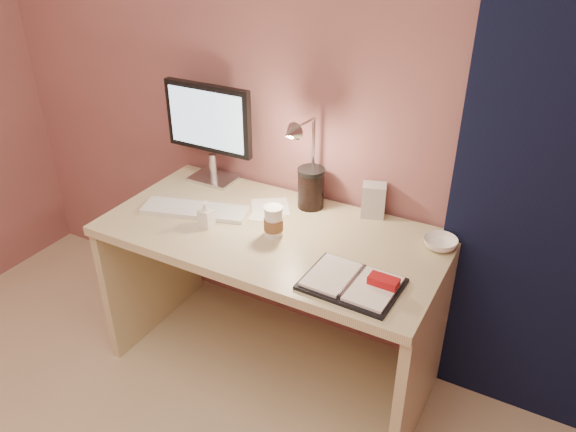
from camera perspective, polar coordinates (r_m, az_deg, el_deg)
The scene contains 13 objects.
room at distance 2.14m, azimuth 25.61°, elevation 5.42°, with size 3.50×3.50×3.50m.
desk at distance 2.46m, azimuth -0.67°, elevation -5.18°, with size 1.40×0.70×0.73m.
monitor at distance 2.61m, azimuth -7.96°, elevation 9.19°, with size 0.44×0.16×0.47m.
keyboard at distance 2.45m, azimuth -9.43°, elevation 0.62°, with size 0.45×0.13×0.02m, color white.
planner at distance 1.98m, azimuth 6.76°, elevation -6.76°, with size 0.34×0.26×0.05m.
paper_a at distance 2.40m, azimuth -2.02°, elevation 0.20°, with size 0.14×0.14×0.00m, color white.
paper_c at distance 2.45m, azimuth -1.83°, elevation 0.91°, with size 0.16×0.16×0.00m, color white.
coffee_cup at distance 2.23m, azimuth -1.49°, elevation -0.62°, with size 0.08×0.08×0.13m.
bowl at distance 2.24m, azimuth 15.20°, elevation -2.69°, with size 0.13×0.13×0.04m, color white.
lotion_bottle at distance 2.31m, azimuth -8.34°, elevation 0.21°, with size 0.05×0.05×0.12m, color white.
dark_jar at distance 2.42m, azimuth 2.33°, elevation 2.67°, with size 0.11×0.11×0.16m, color black.
product_box at distance 2.38m, azimuth 8.68°, elevation 1.59°, with size 0.10×0.08×0.15m, color silver.
desk_lamp at distance 2.30m, azimuth 1.72°, elevation 6.04°, with size 0.11×0.26×0.41m.
Camera 1 is at (0.99, -0.30, 1.92)m, focal length 35.00 mm.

